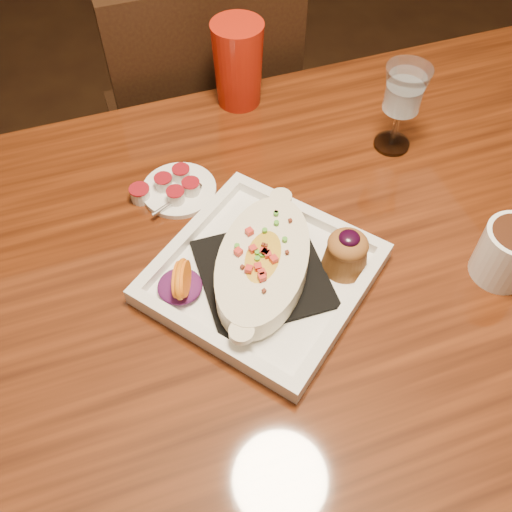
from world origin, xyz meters
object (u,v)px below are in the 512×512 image
object	(u,v)px
coffee_mug	(511,251)
table	(301,293)
plate	(269,267)
goblet	(404,94)
red_tumbler	(238,64)
saucer	(178,189)
chair_far	(203,128)

from	to	relation	value
coffee_mug	table	bearing A→B (deg)	162.72
table	plate	world-z (taller)	plate
table	coffee_mug	xyz separation A→B (m)	(0.27, -0.12, 0.15)
goblet	coffee_mug	bearing A→B (deg)	-85.68
coffee_mug	goblet	world-z (taller)	goblet
table	goblet	bearing A→B (deg)	37.31
table	red_tumbler	bearing A→B (deg)	86.33
plate	coffee_mug	xyz separation A→B (m)	(0.33, -0.10, 0.02)
coffee_mug	red_tumbler	size ratio (longest dim) A/B	0.76
coffee_mug	saucer	bearing A→B (deg)	149.34
table	coffee_mug	distance (m)	0.33
chair_far	coffee_mug	size ratio (longest dim) A/B	7.64
table	red_tumbler	distance (m)	0.44
table	chair_far	world-z (taller)	chair_far
table	coffee_mug	bearing A→B (deg)	-23.92
saucer	red_tumbler	bearing A→B (deg)	49.49
chair_far	coffee_mug	world-z (taller)	chair_far
goblet	saucer	distance (m)	0.41
table	red_tumbler	xyz separation A→B (m)	(0.03, 0.40, 0.18)
plate	goblet	size ratio (longest dim) A/B	2.50
plate	goblet	xyz separation A→B (m)	(0.31, 0.20, 0.08)
goblet	plate	bearing A→B (deg)	-146.67
table	plate	size ratio (longest dim) A/B	3.75
plate	saucer	world-z (taller)	plate
chair_far	plate	size ratio (longest dim) A/B	2.33
table	saucer	bearing A→B (deg)	126.72
table	coffee_mug	size ratio (longest dim) A/B	12.32
saucer	chair_far	bearing A→B (deg)	71.17
table	chair_far	xyz separation A→B (m)	(-0.00, 0.63, -0.15)
coffee_mug	red_tumbler	distance (m)	0.57
plate	red_tumbler	size ratio (longest dim) A/B	2.50
coffee_mug	chair_far	bearing A→B (deg)	116.34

